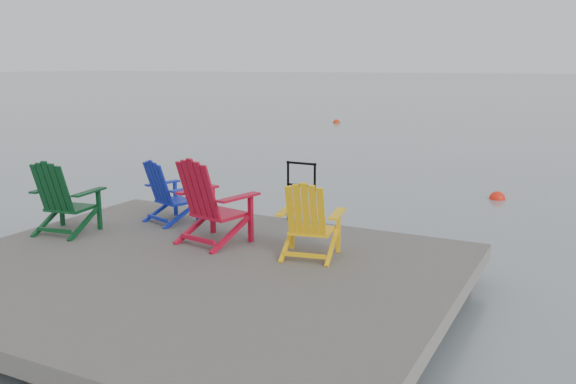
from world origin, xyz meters
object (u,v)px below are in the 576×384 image
at_px(chair_green, 63,197).
at_px(buoy_a, 497,199).
at_px(handrail, 301,186).
at_px(chair_yellow, 309,219).
at_px(chair_blue, 169,191).
at_px(buoy_b, 337,123).
at_px(chair_red, 211,201).

distance_m(chair_green, buoy_a, 8.83).
xyz_separation_m(handrail, chair_green, (-2.63, -2.11, -0.02)).
height_order(chair_green, buoy_a, chair_green).
distance_m(handrail, chair_yellow, 1.76).
distance_m(chair_blue, buoy_a, 7.37).
relative_size(handrail, buoy_b, 2.53).
bearing_deg(buoy_b, chair_blue, -74.01).
bearing_deg(chair_yellow, buoy_a, 68.63).
height_order(buoy_a, buoy_b, buoy_b).
xyz_separation_m(buoy_a, buoy_b, (-9.68, 14.33, 0.00)).
relative_size(chair_red, buoy_a, 3.36).
xyz_separation_m(chair_yellow, buoy_a, (1.21, 6.85, -0.98)).
relative_size(chair_blue, buoy_b, 2.63).
xyz_separation_m(handrail, buoy_b, (-7.62, 19.63, -1.04)).
bearing_deg(buoy_a, handrail, -111.28).
bearing_deg(handrail, chair_yellow, -60.90).
relative_size(chair_blue, chair_yellow, 0.98).
height_order(chair_green, buoy_b, chair_green).
distance_m(handrail, chair_blue, 1.96).
bearing_deg(buoy_b, chair_red, -71.55).
xyz_separation_m(chair_red, buoy_b, (-7.08, 21.21, -1.07)).
height_order(handrail, buoy_b, handrail).
relative_size(chair_yellow, buoy_a, 2.82).
height_order(chair_blue, buoy_a, chair_blue).
xyz_separation_m(chair_green, buoy_b, (-4.99, 21.74, -1.02)).
height_order(handrail, chair_yellow, chair_yellow).
bearing_deg(buoy_b, chair_green, -77.07).
relative_size(handrail, chair_red, 0.80).
height_order(chair_yellow, buoy_a, chair_yellow).
relative_size(handrail, buoy_a, 2.67).
bearing_deg(chair_yellow, chair_green, 177.90).
bearing_deg(buoy_b, handrail, -68.79).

